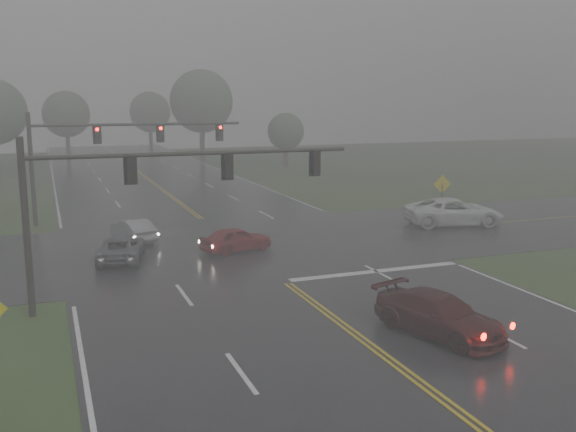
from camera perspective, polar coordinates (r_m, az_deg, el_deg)
name	(u,v)px	position (r m, az deg, el deg)	size (l,w,h in m)	color
main_road	(246,253)	(33.16, -3.72, -3.31)	(18.00, 160.00, 0.02)	black
cross_street	(236,245)	(35.02, -4.69, -2.58)	(120.00, 14.00, 0.02)	black
stop_bar	(376,272)	(29.85, 7.83, -4.94)	(8.50, 0.50, 0.01)	silver
sedan_maroon	(438,335)	(22.54, 13.20, -10.27)	(1.96, 4.81, 1.40)	#380A0A
sedan_red	(236,252)	(33.52, -4.62, -3.17)	(1.52, 3.78, 1.29)	maroon
sedan_silver	(134,241)	(36.81, -13.56, -2.20)	(1.32, 3.77, 1.24)	#96989D
car_grey	(122,260)	(32.66, -14.53, -3.84)	(2.02, 4.38, 1.22)	#55575C
pickup_white	(453,225)	(41.59, 14.48, -0.80)	(2.81, 6.09, 1.69)	white
signal_gantry_near	(137,186)	(24.72, -13.31, 2.63)	(12.64, 0.29, 6.55)	black
signal_gantry_far	(101,145)	(42.49, -16.27, 6.11)	(13.41, 0.36, 7.03)	black
sign_diamond_east	(442,189)	(43.26, 13.53, 2.32)	(1.21, 0.24, 2.93)	black
tree_ne_a	(201,101)	(80.74, -7.72, 10.07)	(7.74, 7.74, 11.36)	#362923
tree_n_mid	(66,114)	(88.69, -19.12, 8.54)	(6.00, 6.00, 8.81)	#362923
tree_e_near	(286,132)	(74.30, -0.20, 7.51)	(4.23, 4.23, 6.21)	#362923
tree_n_far	(150,112)	(98.47, -12.18, 9.02)	(6.02, 6.02, 8.84)	#362923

